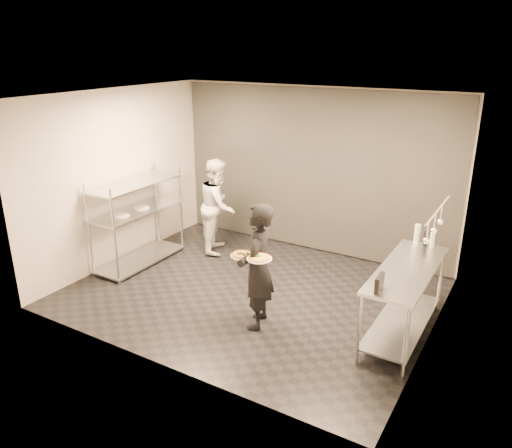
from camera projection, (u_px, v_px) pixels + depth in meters
The scene contains 13 objects.
room_shell at pixel (290, 182), 7.77m from camera, with size 5.00×4.00×2.80m.
pass_rack at pixel (137, 218), 8.06m from camera, with size 0.60×1.60×1.50m.
prep_counter at pixel (405, 290), 6.04m from camera, with size 0.60×1.80×0.92m.
utensil_rail at pixel (435, 222), 5.60m from camera, with size 0.07×1.20×0.31m.
waiter at pixel (258, 267), 6.21m from camera, with size 0.60×0.39×1.64m, color black.
chef at pixel (218, 206), 8.54m from camera, with size 0.79×0.62×1.63m, color silver.
pizza_plate_near at pixel (242, 255), 6.07m from camera, with size 0.29×0.29×0.05m.
pizza_plate_far at pixel (259, 258), 5.89m from camera, with size 0.30×0.30×0.05m.
salad_plate at pixel (261, 219), 6.27m from camera, with size 0.25×0.25×0.07m.
pos_monitor at pixel (379, 283), 5.38m from camera, with size 0.05×0.24×0.17m, color black.
bottle_green at pixel (417, 234), 6.58m from camera, with size 0.08×0.08×0.28m, color gray.
bottle_clear at pixel (432, 240), 6.50m from camera, with size 0.06×0.06×0.20m, color gray.
bottle_dark at pixel (425, 239), 6.54m from camera, with size 0.06×0.06×0.20m, color black.
Camera 1 is at (3.38, -5.56, 3.45)m, focal length 35.00 mm.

